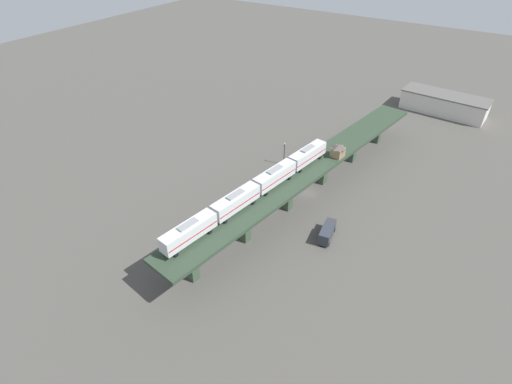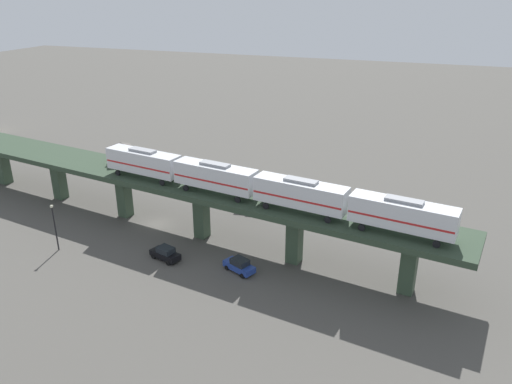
{
  "view_description": "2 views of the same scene",
  "coord_description": "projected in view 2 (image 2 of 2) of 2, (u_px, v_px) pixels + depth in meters",
  "views": [
    {
      "loc": [
        33.74,
        -76.89,
        60.06
      ],
      "look_at": [
        -4.21,
        -17.98,
        9.62
      ],
      "focal_mm": 28.0,
      "sensor_mm": 36.0,
      "label": 1
    },
    {
      "loc": [
        -60.61,
        -38.77,
        34.42
      ],
      "look_at": [
        -4.21,
        -17.98,
        9.62
      ],
      "focal_mm": 35.0,
      "sensor_mm": 36.0,
      "label": 2
    }
  ],
  "objects": [
    {
      "name": "street_lamp",
      "position": [
        54.0,
        224.0,
        68.86
      ],
      "size": [
        0.44,
        0.44,
        6.94
      ],
      "color": "black",
      "rests_on": "ground"
    },
    {
      "name": "signal_hut",
      "position": [
        122.0,
        151.0,
        80.03
      ],
      "size": [
        3.68,
        3.68,
        3.4
      ],
      "color": "#8C7251",
      "rests_on": "elevated_viaduct"
    },
    {
      "name": "street_car_black",
      "position": [
        165.0,
        253.0,
        67.59
      ],
      "size": [
        3.0,
        4.73,
        1.89
      ],
      "color": "black",
      "rests_on": "ground"
    },
    {
      "name": "delivery_truck",
      "position": [
        259.0,
        199.0,
        82.98
      ],
      "size": [
        3.4,
        7.47,
        3.2
      ],
      "color": "#333338",
      "rests_on": "ground"
    },
    {
      "name": "elevated_viaduct",
      "position": [
        155.0,
        183.0,
        75.35
      ],
      "size": [
        22.41,
        92.2,
        8.12
      ],
      "color": "#2C3D2C",
      "rests_on": "ground"
    },
    {
      "name": "subway_train",
      "position": [
        256.0,
        185.0,
        64.63
      ],
      "size": [
        10.41,
        49.64,
        4.45
      ],
      "color": "silver",
      "rests_on": "elevated_viaduct"
    },
    {
      "name": "ground_plane",
      "position": [
        158.0,
        224.0,
        78.09
      ],
      "size": [
        400.0,
        400.0,
        0.0
      ],
      "primitive_type": "plane",
      "color": "#4C4944"
    },
    {
      "name": "street_car_blue",
      "position": [
        239.0,
        265.0,
        64.71
      ],
      "size": [
        3.41,
        4.75,
        1.89
      ],
      "color": "#233D93",
      "rests_on": "ground"
    }
  ]
}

